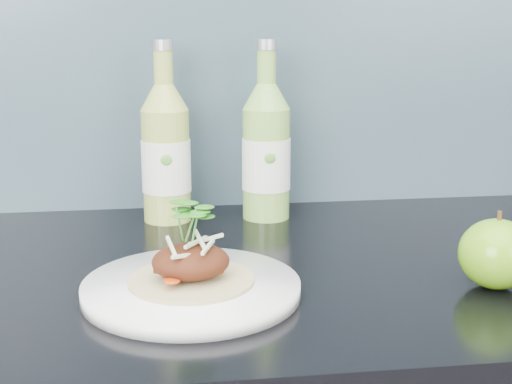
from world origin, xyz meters
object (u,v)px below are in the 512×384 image
Objects in this scene: dinner_plate at (191,288)px; green_apple at (496,254)px; cider_bottle_left at (166,154)px; cider_bottle_right at (266,152)px.

dinner_plate is 0.34m from green_apple.
green_apple is at bearing -3.78° from dinner_plate.
green_apple is 0.40× the size of cider_bottle_left.
dinner_plate is at bearing -85.35° from cider_bottle_left.
cider_bottle_left and cider_bottle_right have the same top height.
dinner_plate is 2.64× the size of green_apple.
dinner_plate is 1.06× the size of cider_bottle_left.
cider_bottle_right is (0.13, 0.30, 0.09)m from dinner_plate.
dinner_plate is at bearing 176.22° from green_apple.
cider_bottle_left is at bearing 93.82° from dinner_plate.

